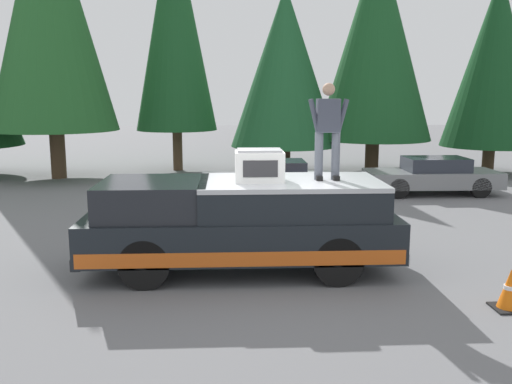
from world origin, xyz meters
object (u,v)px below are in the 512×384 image
(pickup_truck, at_px, (241,223))
(traffic_cone, at_px, (510,291))
(compressor_unit, at_px, (259,165))
(person_on_truck_bed, at_px, (328,129))
(parked_car_silver, at_px, (271,180))
(parked_car_grey, at_px, (432,176))

(pickup_truck, bearing_deg, traffic_cone, -117.48)
(compressor_unit, bearing_deg, person_on_truck_bed, -84.59)
(compressor_unit, height_order, parked_car_silver, compressor_unit)
(compressor_unit, distance_m, traffic_cone, 4.41)
(pickup_truck, relative_size, person_on_truck_bed, 3.28)
(pickup_truck, bearing_deg, person_on_truck_bed, -89.36)
(pickup_truck, distance_m, parked_car_grey, 9.71)
(parked_car_grey, bearing_deg, compressor_unit, 141.92)
(parked_car_silver, bearing_deg, compressor_unit, 173.99)
(parked_car_grey, relative_size, traffic_cone, 6.61)
(pickup_truck, relative_size, compressor_unit, 6.60)
(compressor_unit, bearing_deg, parked_car_grey, -38.08)
(parked_car_grey, bearing_deg, parked_car_silver, 96.28)
(pickup_truck, xyz_separation_m, parked_car_grey, (7.44, -6.23, -0.29))
(traffic_cone, bearing_deg, pickup_truck, 62.52)
(person_on_truck_bed, bearing_deg, traffic_cone, -130.65)
(pickup_truck, bearing_deg, parked_car_silver, -8.73)
(person_on_truck_bed, distance_m, traffic_cone, 3.89)
(pickup_truck, distance_m, traffic_cone, 4.47)
(pickup_truck, distance_m, parked_car_silver, 6.96)
(pickup_truck, xyz_separation_m, person_on_truck_bed, (0.02, -1.53, 1.68))
(compressor_unit, relative_size, traffic_cone, 1.35)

